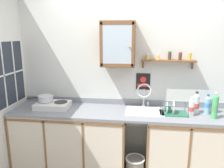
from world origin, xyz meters
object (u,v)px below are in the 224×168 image
(mug, at_px, (168,109))
(warning_sign, at_px, (143,82))
(bottle_water_blue_3, at_px, (207,105))
(dish_rack, at_px, (173,111))
(bottle_detergent_teal_0, at_px, (214,105))
(sink, at_px, (144,112))
(hot_plate_stove, at_px, (53,105))
(saucepan, at_px, (45,98))
(bottle_soda_green_1, at_px, (215,107))
(wall_cabinet, at_px, (118,44))
(bottle_water_clear_2, at_px, (196,104))
(bottle_opaque_white_4, at_px, (191,108))

(mug, xyz_separation_m, warning_sign, (-0.33, 0.24, 0.30))
(bottle_water_blue_3, relative_size, dish_rack, 0.75)
(bottle_detergent_teal_0, bearing_deg, sink, -176.71)
(warning_sign, bearing_deg, hot_plate_stove, -167.41)
(saucepan, height_order, warning_sign, warning_sign)
(bottle_soda_green_1, xyz_separation_m, wall_cabinet, (-1.20, 0.26, 0.72))
(hot_plate_stove, height_order, bottle_water_clear_2, bottle_water_clear_2)
(hot_plate_stove, bearing_deg, bottle_detergent_teal_0, 1.96)
(sink, relative_size, saucepan, 1.52)
(dish_rack, bearing_deg, saucepan, 178.25)
(saucepan, height_order, wall_cabinet, wall_cabinet)
(sink, xyz_separation_m, wall_cabinet, (-0.36, 0.11, 0.88))
(sink, distance_m, hot_plate_stove, 1.25)
(bottle_soda_green_1, bearing_deg, sink, 170.04)
(saucepan, height_order, mug, saucepan)
(warning_sign, bearing_deg, dish_rack, -38.68)
(hot_plate_stove, relative_size, bottle_detergent_teal_0, 1.84)
(bottle_detergent_teal_0, bearing_deg, hot_plate_stove, -178.04)
(hot_plate_stove, distance_m, dish_rack, 1.61)
(saucepan, bearing_deg, wall_cabinet, 6.36)
(bottle_water_clear_2, xyz_separation_m, wall_cabinet, (-1.02, 0.10, 0.74))
(bottle_soda_green_1, distance_m, bottle_opaque_white_4, 0.27)
(hot_plate_stove, xyz_separation_m, bottle_opaque_white_4, (1.83, -0.07, 0.07))
(dish_rack, relative_size, mug, 3.31)
(dish_rack, bearing_deg, mug, 129.86)
(hot_plate_stove, relative_size, bottle_water_blue_3, 1.74)
(bottle_detergent_teal_0, bearing_deg, bottle_soda_green_1, -106.10)
(mug, bearing_deg, bottle_opaque_white_4, -21.84)
(bottle_water_blue_3, height_order, wall_cabinet, wall_cabinet)
(bottle_opaque_white_4, relative_size, warning_sign, 1.04)
(sink, xyz_separation_m, bottle_water_blue_3, (0.79, 0.01, 0.13))
(bottle_water_blue_3, bearing_deg, hot_plate_stove, -179.16)
(saucepan, distance_m, bottle_water_clear_2, 2.02)
(saucepan, xyz_separation_m, bottle_water_blue_3, (2.16, 0.01, -0.01))
(bottle_soda_green_1, relative_size, dish_rack, 0.95)
(bottle_opaque_white_4, xyz_separation_m, dish_rack, (-0.21, 0.04, -0.07))
(hot_plate_stove, distance_m, mug, 1.56)
(bottle_water_clear_2, bearing_deg, bottle_water_blue_3, -1.50)
(bottle_detergent_teal_0, height_order, bottle_water_clear_2, bottle_water_clear_2)
(bottle_opaque_white_4, xyz_separation_m, warning_sign, (-0.60, 0.35, 0.24))
(sink, relative_size, dish_rack, 1.42)
(bottle_water_blue_3, distance_m, mug, 0.49)
(dish_rack, xyz_separation_m, mug, (-0.05, 0.06, 0.01))
(bottle_soda_green_1, bearing_deg, saucepan, 176.20)
(bottle_soda_green_1, height_order, bottle_water_clear_2, bottle_soda_green_1)
(bottle_water_clear_2, bearing_deg, bottle_soda_green_1, -41.48)
(saucepan, relative_size, dish_rack, 0.93)
(bottle_detergent_teal_0, height_order, bottle_soda_green_1, bottle_soda_green_1)
(saucepan, height_order, bottle_water_clear_2, bottle_water_clear_2)
(bottle_opaque_white_4, distance_m, wall_cabinet, 1.23)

